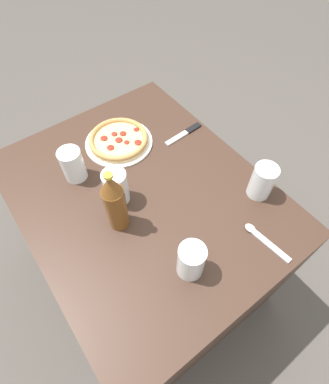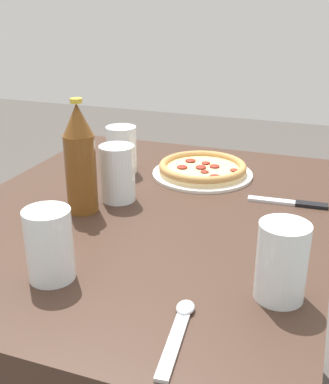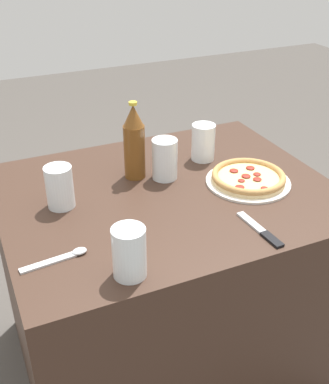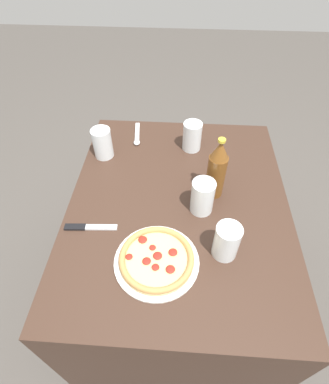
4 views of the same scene
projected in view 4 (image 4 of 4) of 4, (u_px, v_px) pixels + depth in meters
name	position (u px, v px, depth m)	size (l,w,h in m)	color
ground_plane	(174.00, 288.00, 1.69)	(8.00, 8.00, 0.00)	#4C4742
table	(176.00, 253.00, 1.41)	(1.04, 0.83, 0.75)	#3D281E
pizza_margherita	(157.00, 259.00, 0.95)	(0.27, 0.27, 0.04)	silver
glass_lemonade	(202.00, 198.00, 1.07)	(0.08, 0.08, 0.14)	white
glass_iced_tea	(226.00, 242.00, 0.95)	(0.08, 0.08, 0.13)	white
glass_mango_juice	(192.00, 137.00, 1.31)	(0.08, 0.08, 0.13)	white
glass_red_wine	(103.00, 144.00, 1.28)	(0.08, 0.08, 0.13)	white
beer_bottle	(217.00, 170.00, 1.08)	(0.07, 0.07, 0.26)	brown
knife	(88.00, 227.00, 1.05)	(0.03, 0.19, 0.01)	black
spoon	(137.00, 137.00, 1.40)	(0.18, 0.04, 0.01)	silver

